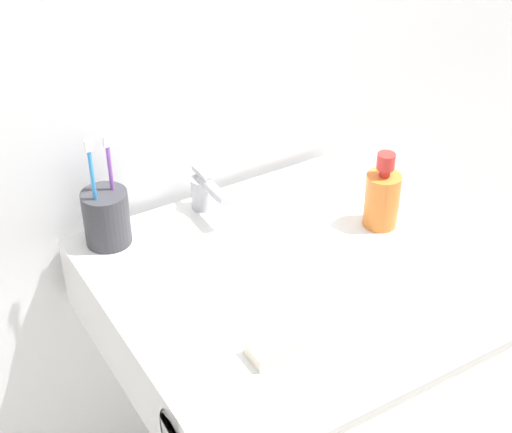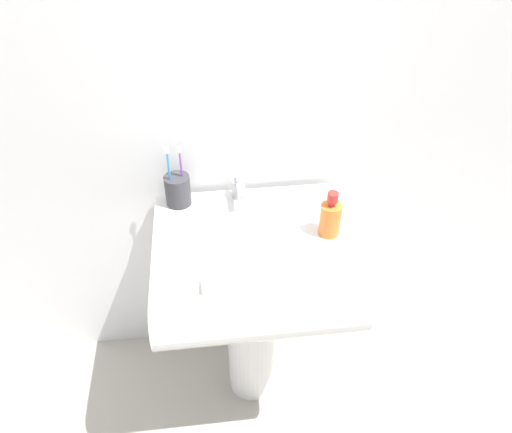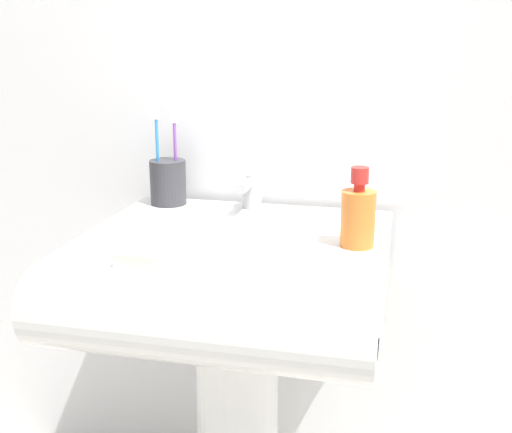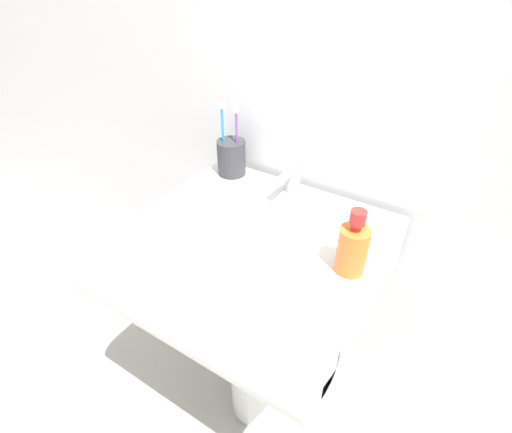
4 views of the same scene
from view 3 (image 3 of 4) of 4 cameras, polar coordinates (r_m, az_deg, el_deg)
The scene contains 6 objects.
sink_pedestal at distance 1.44m, azimuth -1.65°, elevation -18.69°, with size 0.17×0.17×0.61m, color white.
sink_basin at distance 1.22m, azimuth -2.47°, elevation -5.55°, with size 0.58×0.56×0.14m.
faucet at distance 1.41m, azimuth -0.49°, elevation 2.31°, with size 0.04×0.12×0.08m.
toothbrush_cup at distance 1.47m, azimuth -7.82°, elevation 3.12°, with size 0.08×0.08×0.21m.
soap_bottle at distance 1.18m, azimuth 9.06°, elevation 0.08°, with size 0.06×0.06×0.15m.
bar_soap at distance 1.10m, azimuth -10.35°, elevation -3.65°, with size 0.07×0.05×0.02m, color silver.
Camera 3 is at (0.32, -1.14, 1.12)m, focal length 45.00 mm.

